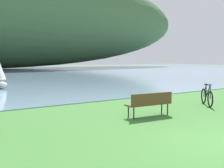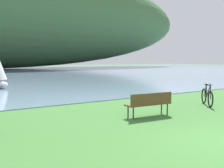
% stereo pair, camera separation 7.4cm
% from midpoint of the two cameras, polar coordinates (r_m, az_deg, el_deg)
% --- Properties ---
extents(park_bench_near_camera, '(1.83, 0.63, 0.88)m').
position_cam_midpoint_polar(park_bench_near_camera, '(9.98, 7.74, -3.83)').
color(park_bench_near_camera, brown).
rests_on(park_bench_near_camera, ground).
extents(bicycle_beside_path, '(1.14, 1.43, 1.01)m').
position_cam_midpoint_polar(bicycle_beside_path, '(13.07, 19.12, -2.51)').
color(bicycle_beside_path, black).
rests_on(bicycle_beside_path, ground).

